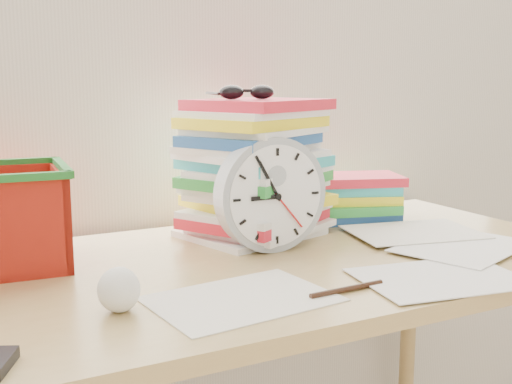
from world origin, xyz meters
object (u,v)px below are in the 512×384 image
clock (271,194)px  book_stack (350,197)px  paper_stack (255,168)px  desk (259,296)px

clock → book_stack: clock is taller
paper_stack → clock: size_ratio=1.37×
paper_stack → clock: paper_stack is taller
book_stack → clock: bearing=-151.5°
desk → clock: 0.20m
paper_stack → book_stack: paper_stack is taller
paper_stack → clock: 0.14m
book_stack → desk: bearing=-149.1°
desk → clock: bearing=43.3°
desk → book_stack: (0.37, 0.22, 0.13)m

